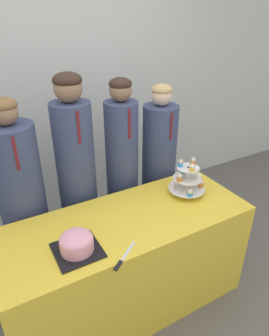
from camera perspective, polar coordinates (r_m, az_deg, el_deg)
name	(u,v)px	position (r m, az deg, el deg)	size (l,w,h in m)	color
ground_plane	(151,335)	(2.34, 3.16, -29.24)	(16.00, 16.00, 0.00)	#605B56
wall_back	(54,86)	(2.94, -15.04, 14.80)	(9.00, 0.06, 2.70)	silver
table	(128,263)	(2.21, -1.22, -17.65)	(1.65, 0.64, 0.78)	yellow
round_cake	(77,243)	(1.72, -10.98, -13.81)	(0.25, 0.25, 0.12)	black
cake_knife	(122,260)	(1.68, -2.42, -17.13)	(0.20, 0.15, 0.01)	silver
cupcake_stand	(187,178)	(2.18, 9.93, -1.94)	(0.27, 0.27, 0.27)	silver
student_0	(25,210)	(2.29, -20.21, -7.49)	(0.32, 0.32, 1.51)	#384266
student_1	(78,186)	(2.31, -10.72, -3.45)	(0.28, 0.29, 1.62)	#384266
student_2	(122,178)	(2.45, -2.32, -1.98)	(0.26, 0.26, 1.55)	#384266
student_3	(158,174)	(2.64, 4.57, -1.08)	(0.29, 0.29, 1.47)	#384266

